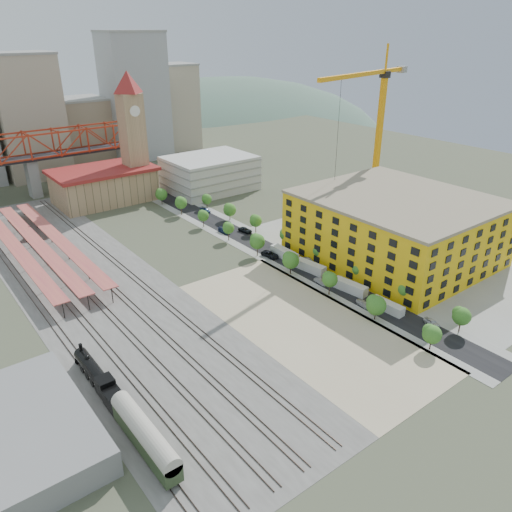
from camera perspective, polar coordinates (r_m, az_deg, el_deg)
ground at (r=140.20m, az=-1.99°, el=-1.77°), size 400.00×400.00×0.00m
ballast_strip at (r=139.96m, az=-18.37°, el=-3.17°), size 36.00×165.00×0.06m
dirt_lot at (r=116.81m, az=5.57°, el=-7.77°), size 28.00×67.00×0.06m
street_asphalt at (r=159.76m, az=-0.49°, el=1.71°), size 12.00×170.00×0.06m
sidewalk_west at (r=156.78m, az=-2.09°, el=1.23°), size 3.00×170.00×0.04m
sidewalk_east at (r=162.89m, az=1.05°, el=2.17°), size 3.00×170.00×0.04m
construction_pad at (r=156.65m, az=15.92°, el=0.22°), size 50.00×90.00×0.06m
rail_tracks at (r=139.44m, az=-19.06°, el=-3.33°), size 26.56×160.00×0.18m
platform_canopies at (r=161.56m, az=-23.66°, el=1.32°), size 16.00×80.00×4.12m
station_hall at (r=204.04m, az=-16.95°, el=7.79°), size 38.00×24.00×13.10m
clock_tower at (r=202.10m, az=-14.03°, el=14.42°), size 12.00×12.00×52.00m
parking_garage at (r=211.09m, az=-5.28°, el=9.41°), size 34.00×26.00×14.00m
truss_bridge at (r=217.03m, az=-24.64°, el=10.95°), size 94.00×9.60×25.60m
construction_building at (r=150.85m, az=15.64°, el=3.17°), size 44.60×50.60×18.80m
warehouse at (r=94.19m, az=-25.61°, el=-17.91°), size 22.00×32.00×5.00m
street_trees at (r=152.60m, az=1.78°, el=0.54°), size 15.40×124.40×8.00m
skyline at (r=260.34m, az=-19.95°, el=14.58°), size 133.00×46.00×60.00m
distant_hills at (r=406.57m, az=-18.38°, el=3.02°), size 647.00×264.00×227.00m
locomotive at (r=101.37m, az=-17.51°, el=-13.26°), size 2.94×22.69×5.67m
coach at (r=86.48m, az=-12.55°, el=-19.46°), size 3.26×18.90×5.93m
tower_crane at (r=177.44m, az=13.55°, el=15.36°), size 53.05×13.91×57.64m
site_trailer_a at (r=125.02m, az=14.78°, el=-5.58°), size 2.74×8.73×2.36m
site_trailer_b at (r=131.45m, az=10.70°, el=-3.51°), size 3.75×9.79×2.61m
site_trailer_c at (r=140.48m, az=6.24°, el=-1.27°), size 3.65×9.73×2.60m
site_trailer_d at (r=147.88m, az=3.26°, el=0.26°), size 2.78×10.01×2.73m
car_0 at (r=125.71m, az=12.16°, el=-5.35°), size 2.31×4.43×1.44m
car_1 at (r=134.24m, az=7.44°, el=-2.92°), size 1.63×4.34×1.42m
car_2 at (r=148.46m, az=1.61°, el=0.16°), size 3.20×6.00×1.60m
car_3 at (r=166.29m, az=-3.65°, el=2.88°), size 2.36×5.23×1.49m
car_4 at (r=122.59m, az=19.44°, el=-7.17°), size 2.21×4.25×1.38m
car_5 at (r=145.26m, az=5.98°, el=-0.59°), size 2.22×4.65×1.47m
car_6 at (r=166.67m, az=-1.22°, el=2.97°), size 3.02×5.40×1.43m
car_7 at (r=186.05m, az=-5.82°, el=5.22°), size 2.40×5.08×1.43m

